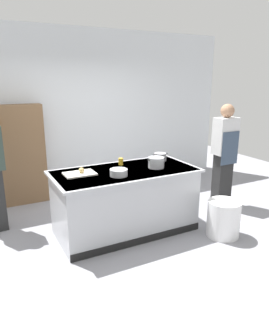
{
  "coord_description": "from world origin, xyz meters",
  "views": [
    {
      "loc": [
        -1.79,
        -3.7,
        2.11
      ],
      "look_at": [
        0.25,
        0.2,
        0.85
      ],
      "focal_mm": 33.55,
      "sensor_mm": 36.0,
      "label": 1
    }
  ],
  "objects_px": {
    "stock_pot": "(156,162)",
    "person_chef": "(224,153)",
    "onion": "(81,170)",
    "juice_cup": "(121,162)",
    "trash_bin": "(223,219)",
    "bookshelf": "(11,156)",
    "mixing_bowl": "(119,172)",
    "sauce_pan": "(160,157)"
  },
  "relations": [
    {
      "from": "stock_pot",
      "to": "sauce_pan",
      "type": "xyz_separation_m",
      "value": [
        0.26,
        0.31,
        -0.02
      ]
    },
    {
      "from": "stock_pot",
      "to": "bookshelf",
      "type": "height_order",
      "value": "bookshelf"
    },
    {
      "from": "person_chef",
      "to": "bookshelf",
      "type": "distance_m",
      "value": 3.57
    },
    {
      "from": "stock_pot",
      "to": "person_chef",
      "type": "relative_size",
      "value": 0.17
    },
    {
      "from": "stock_pot",
      "to": "bookshelf",
      "type": "relative_size",
      "value": 0.17
    },
    {
      "from": "bookshelf",
      "to": "sauce_pan",
      "type": "bearing_deg",
      "value": -38.7
    },
    {
      "from": "trash_bin",
      "to": "person_chef",
      "type": "xyz_separation_m",
      "value": [
        0.76,
        0.87,
        0.66
      ]
    },
    {
      "from": "trash_bin",
      "to": "bookshelf",
      "type": "height_order",
      "value": "bookshelf"
    },
    {
      "from": "stock_pot",
      "to": "bookshelf",
      "type": "xyz_separation_m",
      "value": [
        -1.7,
        1.88,
        -0.12
      ]
    },
    {
      "from": "bookshelf",
      "to": "stock_pot",
      "type": "bearing_deg",
      "value": -47.85
    },
    {
      "from": "onion",
      "to": "person_chef",
      "type": "xyz_separation_m",
      "value": [
        2.47,
        0.01,
        -0.04
      ]
    },
    {
      "from": "onion",
      "to": "juice_cup",
      "type": "bearing_deg",
      "value": 15.92
    },
    {
      "from": "juice_cup",
      "to": "trash_bin",
      "type": "relative_size",
      "value": 0.2
    },
    {
      "from": "stock_pot",
      "to": "sauce_pan",
      "type": "relative_size",
      "value": 1.14
    },
    {
      "from": "trash_bin",
      "to": "bookshelf",
      "type": "xyz_separation_m",
      "value": [
        -2.38,
        2.56,
        0.6
      ]
    },
    {
      "from": "stock_pot",
      "to": "bookshelf",
      "type": "bearing_deg",
      "value": 132.15
    },
    {
      "from": "sauce_pan",
      "to": "person_chef",
      "type": "distance_m",
      "value": 1.19
    },
    {
      "from": "onion",
      "to": "juice_cup",
      "type": "height_order",
      "value": "juice_cup"
    },
    {
      "from": "onion",
      "to": "juice_cup",
      "type": "distance_m",
      "value": 0.68
    },
    {
      "from": "juice_cup",
      "to": "mixing_bowl",
      "type": "bearing_deg",
      "value": -117.99
    },
    {
      "from": "stock_pot",
      "to": "mixing_bowl",
      "type": "xyz_separation_m",
      "value": [
        -0.63,
        -0.1,
        -0.03
      ]
    },
    {
      "from": "onion",
      "to": "person_chef",
      "type": "relative_size",
      "value": 0.04
    },
    {
      "from": "trash_bin",
      "to": "bookshelf",
      "type": "bearing_deg",
      "value": 132.93
    },
    {
      "from": "onion",
      "to": "bookshelf",
      "type": "bearing_deg",
      "value": 111.51
    },
    {
      "from": "sauce_pan",
      "to": "person_chef",
      "type": "xyz_separation_m",
      "value": [
        1.18,
        -0.12,
        -0.05
      ]
    },
    {
      "from": "onion",
      "to": "trash_bin",
      "type": "distance_m",
      "value": 2.04
    },
    {
      "from": "onion",
      "to": "person_chef",
      "type": "bearing_deg",
      "value": 0.26
    },
    {
      "from": "stock_pot",
      "to": "trash_bin",
      "type": "distance_m",
      "value": 1.2
    },
    {
      "from": "juice_cup",
      "to": "sauce_pan",
      "type": "bearing_deg",
      "value": -5.06
    },
    {
      "from": "bookshelf",
      "to": "trash_bin",
      "type": "bearing_deg",
      "value": -47.07
    },
    {
      "from": "onion",
      "to": "stock_pot",
      "type": "height_order",
      "value": "stock_pot"
    },
    {
      "from": "stock_pot",
      "to": "sauce_pan",
      "type": "height_order",
      "value": "stock_pot"
    },
    {
      "from": "stock_pot",
      "to": "juice_cup",
      "type": "relative_size",
      "value": 2.89
    },
    {
      "from": "sauce_pan",
      "to": "bookshelf",
      "type": "xyz_separation_m",
      "value": [
        -1.96,
        1.57,
        -0.11
      ]
    },
    {
      "from": "trash_bin",
      "to": "juice_cup",
      "type": "bearing_deg",
      "value": 135.3
    },
    {
      "from": "stock_pot",
      "to": "person_chef",
      "type": "bearing_deg",
      "value": 7.53
    },
    {
      "from": "stock_pot",
      "to": "person_chef",
      "type": "xyz_separation_m",
      "value": [
        1.44,
        0.19,
        -0.06
      ]
    },
    {
      "from": "juice_cup",
      "to": "bookshelf",
      "type": "distance_m",
      "value": 2.01
    },
    {
      "from": "onion",
      "to": "sauce_pan",
      "type": "xyz_separation_m",
      "value": [
        1.29,
        0.13,
        0.0
      ]
    },
    {
      "from": "juice_cup",
      "to": "person_chef",
      "type": "height_order",
      "value": "person_chef"
    },
    {
      "from": "onion",
      "to": "person_chef",
      "type": "height_order",
      "value": "person_chef"
    },
    {
      "from": "stock_pot",
      "to": "bookshelf",
      "type": "distance_m",
      "value": 2.54
    }
  ]
}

